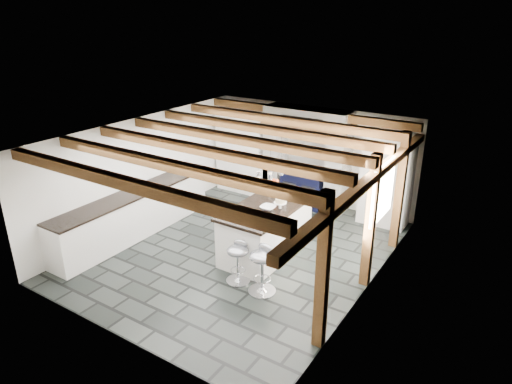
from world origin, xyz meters
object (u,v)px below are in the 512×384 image
Objects in this scene: kitchen_island at (266,229)px; bar_stool_near at (263,264)px; range_cooker at (305,186)px; bar_stool_far at (238,257)px.

bar_stool_near is (0.63, -1.13, 0.03)m from kitchen_island.
kitchen_island is 1.30m from bar_stool_near.
kitchen_island is at bearing 130.58° from bar_stool_near.
kitchen_island is (0.47, -2.50, 0.04)m from range_cooker.
kitchen_island is 1.09m from bar_stool_far.
range_cooker is 3.80m from bar_stool_near.
kitchen_island is at bearing 84.77° from bar_stool_far.
bar_stool_near is at bearing -73.16° from range_cooker.
kitchen_island reaches higher than bar_stool_near.
bar_stool_far is at bearing -80.72° from range_cooker.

